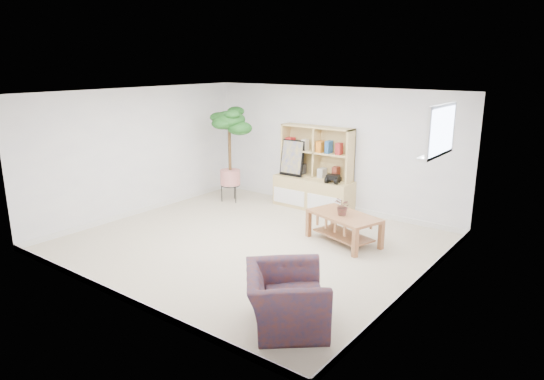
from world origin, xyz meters
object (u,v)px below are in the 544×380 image
Objects in this scene: storage_unit at (314,168)px; armchair at (286,295)px; floor_tree at (230,155)px; coffee_table at (344,229)px.

armchair is at bearing -61.47° from storage_unit.
armchair is at bearing -41.27° from floor_tree.
storage_unit is at bearing 154.76° from coffee_table.
floor_tree reaches higher than storage_unit.
floor_tree reaches higher than armchair.
storage_unit is at bearing -11.87° from armchair.
coffee_table is 2.75m from armchair.
floor_tree is 5.10m from armchair.
armchair is (2.16, -3.97, -0.45)m from storage_unit.
coffee_table is at bearing -42.92° from storage_unit.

